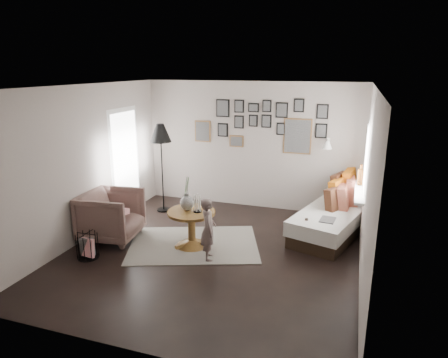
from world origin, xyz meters
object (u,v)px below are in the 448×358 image
(demijohn_large, at_px, (306,236))
(demijohn_small, at_px, (327,243))
(armchair, at_px, (111,215))
(child, at_px, (208,229))
(pedestal_table, at_px, (192,230))
(magazine_basket, at_px, (87,246))
(vase, at_px, (187,200))
(daybed, at_px, (333,215))
(floor_lamp, at_px, (161,136))

(demijohn_large, distance_m, demijohn_small, 0.37)
(armchair, bearing_deg, child, -103.05)
(pedestal_table, distance_m, demijohn_small, 2.18)
(magazine_basket, bearing_deg, armchair, 92.96)
(child, bearing_deg, pedestal_table, 27.02)
(vase, bearing_deg, demijohn_large, 15.93)
(pedestal_table, bearing_deg, demijohn_large, 17.19)
(daybed, height_order, magazine_basket, daybed)
(magazine_basket, bearing_deg, demijohn_small, 20.74)
(vase, relative_size, demijohn_large, 1.12)
(vase, relative_size, daybed, 0.25)
(demijohn_large, bearing_deg, floor_lamp, 164.45)
(pedestal_table, xyz_separation_m, vase, (-0.08, 0.02, 0.50))
(floor_lamp, height_order, child, floor_lamp)
(pedestal_table, bearing_deg, daybed, 31.37)
(pedestal_table, bearing_deg, child, -39.33)
(floor_lamp, relative_size, magazine_basket, 4.50)
(pedestal_table, distance_m, armchair, 1.43)
(demijohn_small, xyz_separation_m, child, (-1.71, -0.78, 0.32))
(child, bearing_deg, armchair, 60.38)
(floor_lamp, bearing_deg, armchair, -97.34)
(floor_lamp, distance_m, demijohn_small, 3.75)
(armchair, bearing_deg, demijohn_small, -87.71)
(demijohn_large, relative_size, demijohn_small, 1.10)
(vase, xyz_separation_m, demijohn_large, (1.87, 0.53, -0.59))
(demijohn_large, bearing_deg, demijohn_small, -18.92)
(daybed, distance_m, magazine_basket, 4.18)
(vase, height_order, demijohn_large, vase)
(armchair, xyz_separation_m, child, (1.84, -0.19, 0.07))
(child, bearing_deg, magazine_basket, 83.38)
(daybed, height_order, demijohn_large, daybed)
(armchair, height_order, floor_lamp, floor_lamp)
(magazine_basket, bearing_deg, vase, 35.29)
(pedestal_table, relative_size, floor_lamp, 0.44)
(magazine_basket, relative_size, demijohn_small, 0.88)
(pedestal_table, xyz_separation_m, demijohn_large, (1.79, 0.55, -0.09))
(demijohn_small, relative_size, child, 0.46)
(magazine_basket, bearing_deg, child, 17.03)
(pedestal_table, height_order, demijohn_large, pedestal_table)
(vase, xyz_separation_m, floor_lamp, (-1.14, 1.37, 0.76))
(vase, relative_size, floor_lamp, 0.31)
(pedestal_table, relative_size, armchair, 0.84)
(armchair, distance_m, demijohn_large, 3.29)
(pedestal_table, distance_m, daybed, 2.53)
(vase, xyz_separation_m, daybed, (2.24, 1.30, -0.46))
(floor_lamp, bearing_deg, demijohn_large, -15.55)
(magazine_basket, distance_m, demijohn_small, 3.76)
(pedestal_table, bearing_deg, demijohn_small, 11.45)
(armchair, relative_size, demijohn_small, 2.04)
(daybed, relative_size, armchair, 2.38)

